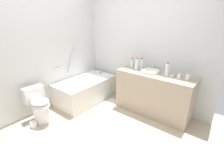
# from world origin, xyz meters

# --- Properties ---
(ground_plane) EXTENTS (3.93, 3.93, 0.00)m
(ground_plane) POSITION_xyz_m (0.00, 0.00, 0.00)
(ground_plane) COLOR #C1AD8E
(wall_back_tiled) EXTENTS (3.33, 0.10, 2.39)m
(wall_back_tiled) POSITION_xyz_m (0.00, 1.42, 1.19)
(wall_back_tiled) COLOR silver
(wall_back_tiled) RESTS_ON ground_plane
(wall_right_mirror) EXTENTS (0.10, 3.15, 2.39)m
(wall_right_mirror) POSITION_xyz_m (1.52, 0.00, 1.19)
(wall_right_mirror) COLOR silver
(wall_right_mirror) RESTS_ON ground_plane
(bathtub) EXTENTS (1.41, 0.76, 1.23)m
(bathtub) POSITION_xyz_m (0.71, 0.99, 0.28)
(bathtub) COLOR silver
(bathtub) RESTS_ON ground_plane
(toilet) EXTENTS (0.37, 0.52, 0.68)m
(toilet) POSITION_xyz_m (-0.44, 1.02, 0.34)
(toilet) COLOR white
(toilet) RESTS_ON ground_plane
(vanity_counter) EXTENTS (0.55, 1.49, 0.86)m
(vanity_counter) POSITION_xyz_m (1.19, -0.50, 0.43)
(vanity_counter) COLOR tan
(vanity_counter) RESTS_ON ground_plane
(sink_basin) EXTENTS (0.34, 0.34, 0.05)m
(sink_basin) POSITION_xyz_m (1.19, -0.39, 0.88)
(sink_basin) COLOR white
(sink_basin) RESTS_ON vanity_counter
(sink_faucet) EXTENTS (0.11, 0.15, 0.09)m
(sink_faucet) POSITION_xyz_m (1.39, -0.39, 0.89)
(sink_faucet) COLOR #A9A9AE
(sink_faucet) RESTS_ON vanity_counter
(water_bottle_0) EXTENTS (0.07, 0.07, 0.24)m
(water_bottle_0) POSITION_xyz_m (1.25, -0.14, 0.97)
(water_bottle_0) COLOR silver
(water_bottle_0) RESTS_ON vanity_counter
(water_bottle_1) EXTENTS (0.07, 0.07, 0.26)m
(water_bottle_1) POSITION_xyz_m (1.18, -0.71, 0.98)
(water_bottle_1) COLOR silver
(water_bottle_1) RESTS_ON vanity_counter
(water_bottle_2) EXTENTS (0.07, 0.07, 0.25)m
(water_bottle_2) POSITION_xyz_m (1.17, -0.08, 0.98)
(water_bottle_2) COLOR silver
(water_bottle_2) RESTS_ON vanity_counter
(water_bottle_3) EXTENTS (0.06, 0.06, 0.21)m
(water_bottle_3) POSITION_xyz_m (1.23, 0.06, 0.96)
(water_bottle_3) COLOR silver
(water_bottle_3) RESTS_ON vanity_counter
(drinking_glass_0) EXTENTS (0.06, 0.06, 0.08)m
(drinking_glass_0) POSITION_xyz_m (1.20, -0.93, 0.89)
(drinking_glass_0) COLOR white
(drinking_glass_0) RESTS_ON vanity_counter
(drinking_glass_1) EXTENTS (0.07, 0.07, 0.09)m
(drinking_glass_1) POSITION_xyz_m (1.23, -1.07, 0.90)
(drinking_glass_1) COLOR white
(drinking_glass_1) RESTS_ON vanity_counter
(soap_dish) EXTENTS (0.09, 0.06, 0.02)m
(soap_dish) POSITION_xyz_m (1.22, -0.80, 0.87)
(soap_dish) COLOR white
(soap_dish) RESTS_ON vanity_counter
(bath_mat) EXTENTS (0.56, 0.38, 0.01)m
(bath_mat) POSITION_xyz_m (0.85, 0.38, 0.01)
(bath_mat) COLOR white
(bath_mat) RESTS_ON ground_plane
(toilet_paper_roll) EXTENTS (0.11, 0.11, 0.12)m
(toilet_paper_roll) POSITION_xyz_m (-0.63, 0.95, 0.06)
(toilet_paper_roll) COLOR white
(toilet_paper_roll) RESTS_ON ground_plane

